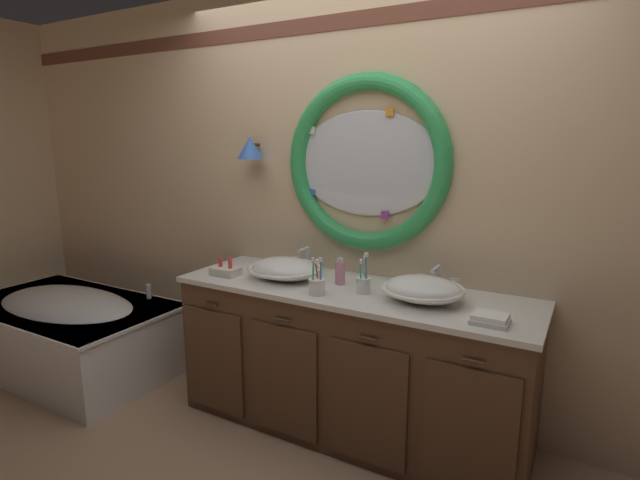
% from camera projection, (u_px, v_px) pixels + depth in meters
% --- Properties ---
extents(ground_plane, '(14.00, 14.00, 0.00)m').
position_uv_depth(ground_plane, '(316.00, 444.00, 2.72)').
color(ground_plane, tan).
extents(back_wall_assembly, '(6.40, 0.26, 2.60)m').
position_uv_depth(back_wall_assembly, '(364.00, 197.00, 2.95)').
color(back_wall_assembly, '#D6B78E').
rests_on(back_wall_assembly, ground_plane).
extents(vanity_counter, '(2.02, 0.65, 0.85)m').
position_uv_depth(vanity_counter, '(350.00, 359.00, 2.79)').
color(vanity_counter, brown).
rests_on(vanity_counter, ground_plane).
extents(bathtub, '(1.58, 0.91, 0.61)m').
position_uv_depth(bathtub, '(69.00, 329.00, 3.56)').
color(bathtub, white).
rests_on(bathtub, ground_plane).
extents(sink_basin_left, '(0.44, 0.44, 0.12)m').
position_uv_depth(sink_basin_left, '(285.00, 268.00, 2.88)').
color(sink_basin_left, white).
rests_on(sink_basin_left, vanity_counter).
extents(sink_basin_right, '(0.42, 0.42, 0.13)m').
position_uv_depth(sink_basin_right, '(423.00, 289.00, 2.47)').
color(sink_basin_right, white).
rests_on(sink_basin_right, vanity_counter).
extents(faucet_set_left, '(0.22, 0.13, 0.15)m').
position_uv_depth(faucet_set_left, '(307.00, 260.00, 3.09)').
color(faucet_set_left, silver).
rests_on(faucet_set_left, vanity_counter).
extents(faucet_set_right, '(0.23, 0.14, 0.14)m').
position_uv_depth(faucet_set_right, '(437.00, 279.00, 2.68)').
color(faucet_set_right, silver).
rests_on(faucet_set_right, vanity_counter).
extents(toothbrush_holder_left, '(0.09, 0.09, 0.20)m').
position_uv_depth(toothbrush_holder_left, '(317.00, 285.00, 2.59)').
color(toothbrush_holder_left, white).
rests_on(toothbrush_holder_left, vanity_counter).
extents(toothbrush_holder_right, '(0.08, 0.08, 0.22)m').
position_uv_depth(toothbrush_holder_right, '(364.00, 283.00, 2.61)').
color(toothbrush_holder_right, white).
rests_on(toothbrush_holder_right, vanity_counter).
extents(soap_dispenser, '(0.06, 0.06, 0.16)m').
position_uv_depth(soap_dispenser, '(340.00, 272.00, 2.77)').
color(soap_dispenser, pink).
rests_on(soap_dispenser, vanity_counter).
extents(folded_hand_towel, '(0.16, 0.13, 0.04)m').
position_uv_depth(folded_hand_towel, '(490.00, 319.00, 2.18)').
color(folded_hand_towel, white).
rests_on(folded_hand_towel, vanity_counter).
extents(toiletry_basket, '(0.17, 0.11, 0.11)m').
position_uv_depth(toiletry_basket, '(226.00, 271.00, 2.95)').
color(toiletry_basket, beige).
rests_on(toiletry_basket, vanity_counter).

